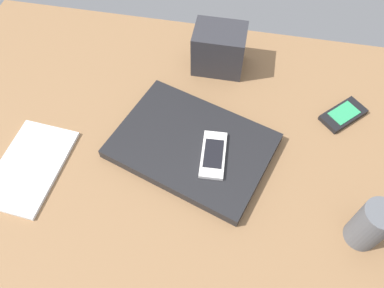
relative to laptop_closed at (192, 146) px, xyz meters
The scene contains 7 objects.
desk_surface 3.89cm from the laptop_closed, ahead, with size 120.00×80.00×3.00cm, color olive.
laptop_closed is the anchor object (origin of this frame).
cell_phone_on_laptop 5.58cm from the laptop_closed, 155.33° to the left, with size 5.48×11.30×0.98cm.
cell_phone_on_desk 35.32cm from the laptop_closed, 154.68° to the right, with size 11.07×11.05×1.32cm.
notepad 33.93cm from the laptop_closed, 18.48° to the left, with size 12.81×20.85×0.80cm, color white.
desk_organizer 26.02cm from the laptop_closed, 93.76° to the right, with size 12.13×9.19×10.92cm, color #2D2D33.
pen_cup 36.86cm from the laptop_closed, 159.20° to the left, with size 6.01×6.01×10.78cm, color #595B60.
Camera 1 is at (-10.99, 43.02, 71.35)cm, focal length 35.43 mm.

